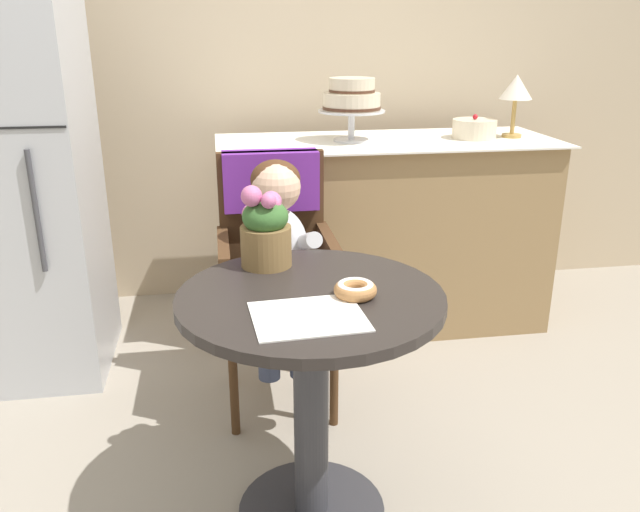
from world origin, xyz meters
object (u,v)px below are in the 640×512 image
object	(u,v)px
tiered_cake_stand	(352,99)
round_layer_cake	(474,129)
cafe_table	(311,364)
wicker_chair	(274,239)
refrigerator	(6,172)
flower_vase	(265,229)
donut_front	(355,289)
table_lamp	(516,90)
seated_child	(278,243)

from	to	relation	value
tiered_cake_stand	round_layer_cake	world-z (taller)	tiered_cake_stand
cafe_table	wicker_chair	bearing A→B (deg)	92.45
wicker_chair	refrigerator	size ratio (longest dim) A/B	0.56
round_layer_cake	refrigerator	xyz separation A→B (m)	(-2.01, -0.19, -0.09)
round_layer_cake	cafe_table	bearing A→B (deg)	-126.68
flower_vase	wicker_chair	bearing A→B (deg)	82.04
cafe_table	refrigerator	distance (m)	1.56
wicker_chair	donut_front	size ratio (longest dim) A/B	8.37
flower_vase	table_lamp	world-z (taller)	table_lamp
donut_front	refrigerator	xyz separation A→B (m)	(-1.16, 1.14, 0.11)
seated_child	refrigerator	world-z (taller)	refrigerator
flower_vase	round_layer_cake	world-z (taller)	round_layer_cake
round_layer_cake	donut_front	bearing A→B (deg)	-122.49
donut_front	seated_child	bearing A→B (deg)	103.35
seated_child	flower_vase	distance (m)	0.37
cafe_table	flower_vase	distance (m)	0.41
seated_child	tiered_cake_stand	bearing A→B (deg)	60.83
cafe_table	tiered_cake_stand	xyz separation A→B (m)	(0.38, 1.30, 0.58)
donut_front	round_layer_cake	distance (m)	1.59
tiered_cake_stand	table_lamp	world-z (taller)	table_lamp
wicker_chair	round_layer_cake	xyz separation A→B (m)	(0.99, 0.56, 0.30)
wicker_chair	tiered_cake_stand	world-z (taller)	tiered_cake_stand
cafe_table	donut_front	xyz separation A→B (m)	(0.11, -0.04, 0.23)
donut_front	table_lamp	distance (m)	1.72
cafe_table	tiered_cake_stand	size ratio (longest dim) A/B	2.40
cafe_table	tiered_cake_stand	world-z (taller)	tiered_cake_stand
seated_child	donut_front	xyz separation A→B (m)	(0.14, -0.61, 0.06)
wicker_chair	donut_front	bearing A→B (deg)	-77.26
cafe_table	wicker_chair	xyz separation A→B (m)	(-0.03, 0.72, 0.13)
seated_child	flower_vase	size ratio (longest dim) A/B	2.91
flower_vase	table_lamp	xyz separation A→B (m)	(1.24, 1.05, 0.28)
refrigerator	donut_front	bearing A→B (deg)	-44.44
donut_front	round_layer_cake	size ratio (longest dim) A/B	0.57
table_lamp	refrigerator	distance (m)	2.22
wicker_chair	flower_vase	xyz separation A→B (m)	(-0.07, -0.49, 0.19)
round_layer_cake	refrigerator	distance (m)	2.02
donut_front	round_layer_cake	world-z (taller)	round_layer_cake
tiered_cake_stand	refrigerator	distance (m)	1.46
donut_front	refrigerator	bearing A→B (deg)	135.56
refrigerator	flower_vase	bearing A→B (deg)	-42.29
wicker_chair	table_lamp	size ratio (longest dim) A/B	3.35
round_layer_cake	seated_child	bearing A→B (deg)	-143.93
wicker_chair	table_lamp	xyz separation A→B (m)	(1.18, 0.56, 0.48)
cafe_table	flower_vase	bearing A→B (deg)	112.83
cafe_table	table_lamp	world-z (taller)	table_lamp
cafe_table	round_layer_cake	bearing A→B (deg)	53.32
cafe_table	seated_child	xyz separation A→B (m)	(-0.03, 0.57, 0.17)
cafe_table	table_lamp	bearing A→B (deg)	48.32
table_lamp	tiered_cake_stand	bearing A→B (deg)	178.91
cafe_table	round_layer_cake	xyz separation A→B (m)	(0.96, 1.29, 0.44)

